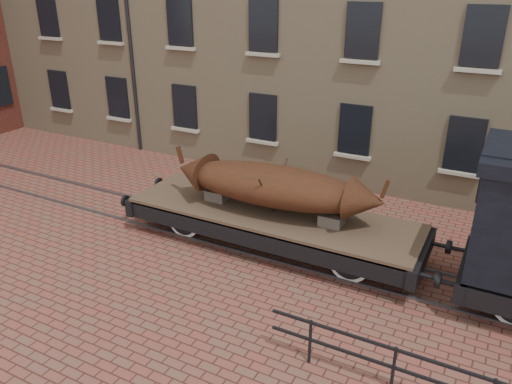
% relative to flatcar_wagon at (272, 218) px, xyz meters
% --- Properties ---
extents(ground, '(90.00, 90.00, 0.00)m').
position_rel_flatcar_wagon_xyz_m(ground, '(-0.31, 0.00, -0.86)').
color(ground, brown).
extents(rail_track, '(30.00, 1.52, 0.06)m').
position_rel_flatcar_wagon_xyz_m(rail_track, '(-0.31, 0.00, -0.83)').
color(rail_track, '#59595E').
rests_on(rail_track, ground).
extents(flatcar_wagon, '(9.11, 2.47, 1.37)m').
position_rel_flatcar_wagon_xyz_m(flatcar_wagon, '(0.00, 0.00, 0.00)').
color(flatcar_wagon, '#4E3E32').
rests_on(flatcar_wagon, ground).
extents(iron_boat, '(6.04, 1.88, 1.47)m').
position_rel_flatcar_wagon_xyz_m(iron_boat, '(0.04, 0.00, 0.99)').
color(iron_boat, '#471F11').
rests_on(iron_boat, flatcar_wagon).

